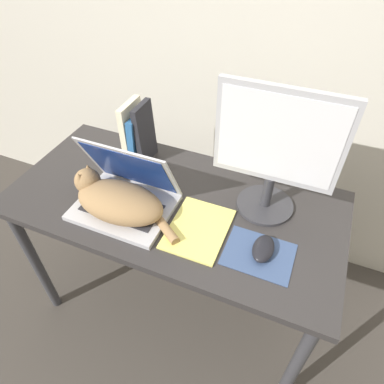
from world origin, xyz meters
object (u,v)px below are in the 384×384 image
at_px(laptop, 126,195).
at_px(book_row, 138,133).
at_px(external_monitor, 276,150).
at_px(computer_mouse, 263,249).
at_px(cat, 117,200).
at_px(notepad, 198,229).

relative_size(laptop, book_row, 1.36).
xyz_separation_m(external_monitor, computer_mouse, (0.04, -0.21, -0.23)).
bearing_deg(book_row, cat, -75.15).
bearing_deg(computer_mouse, external_monitor, 102.27).
bearing_deg(laptop, computer_mouse, -2.01).
bearing_deg(computer_mouse, cat, -177.75).
height_order(laptop, cat, laptop).
distance_m(external_monitor, notepad, 0.37).
relative_size(book_row, notepad, 0.99).
distance_m(cat, external_monitor, 0.56).
height_order(computer_mouse, notepad, computer_mouse).
xyz_separation_m(external_monitor, book_row, (-0.56, 0.09, -0.14)).
height_order(laptop, external_monitor, external_monitor).
bearing_deg(cat, laptop, 70.57).
relative_size(external_monitor, book_row, 1.85).
xyz_separation_m(cat, computer_mouse, (0.52, 0.02, -0.04)).
xyz_separation_m(laptop, computer_mouse, (0.51, -0.02, -0.03)).
distance_m(laptop, external_monitor, 0.54).
xyz_separation_m(laptop, cat, (-0.01, -0.04, 0.01)).
bearing_deg(external_monitor, notepad, -132.48).
bearing_deg(external_monitor, book_row, 171.12).
bearing_deg(book_row, computer_mouse, -25.85).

